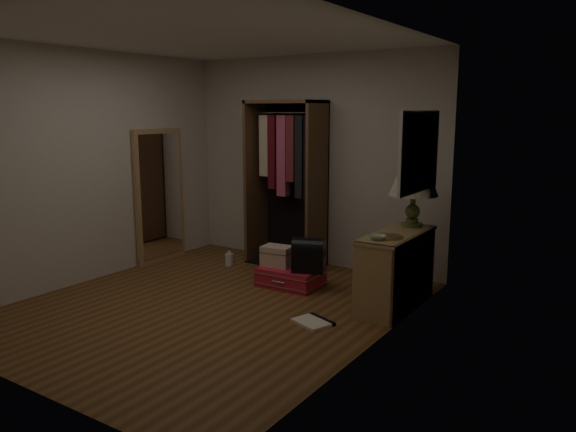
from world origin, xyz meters
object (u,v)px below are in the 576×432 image
object	(u,v)px
pink_suitcase	(291,276)
white_jug	(229,259)
floor_mirror	(160,196)
train_case	(277,256)
table_lamp	(414,182)
open_wardrobe	(289,169)
black_bag	(309,254)
console_bookshelf	(397,268)

from	to	relation	value
pink_suitcase	white_jug	distance (m)	1.14
floor_mirror	train_case	bearing A→B (deg)	-0.66
train_case	table_lamp	size ratio (longest dim) A/B	0.57
open_wardrobe	floor_mirror	size ratio (longest dim) A/B	1.21
floor_mirror	train_case	world-z (taller)	floor_mirror
black_bag	open_wardrobe	bearing A→B (deg)	113.16
pink_suitcase	black_bag	xyz separation A→B (m)	(0.25, -0.02, 0.30)
open_wardrobe	black_bag	size ratio (longest dim) A/B	5.10
white_jug	pink_suitcase	bearing A→B (deg)	-14.04
floor_mirror	pink_suitcase	size ratio (longest dim) A/B	2.44
floor_mirror	table_lamp	world-z (taller)	floor_mirror
floor_mirror	black_bag	world-z (taller)	floor_mirror
table_lamp	white_jug	bearing A→B (deg)	-177.10
white_jug	open_wardrobe	bearing A→B (deg)	40.32
train_case	black_bag	size ratio (longest dim) A/B	0.89
pink_suitcase	white_jug	size ratio (longest dim) A/B	3.78
console_bookshelf	open_wardrobe	bearing A→B (deg)	157.59
console_bookshelf	open_wardrobe	distance (m)	2.07
open_wardrobe	train_case	bearing A→B (deg)	-65.71
floor_mirror	black_bag	size ratio (longest dim) A/B	4.23
floor_mirror	white_jug	distance (m)	1.22
open_wardrobe	white_jug	size ratio (longest dim) A/B	11.14
console_bookshelf	pink_suitcase	world-z (taller)	console_bookshelf
console_bookshelf	black_bag	distance (m)	0.99
pink_suitcase	black_bag	bearing A→B (deg)	-6.68
pink_suitcase	table_lamp	size ratio (longest dim) A/B	1.11
black_bag	table_lamp	world-z (taller)	table_lamp
pink_suitcase	train_case	size ratio (longest dim) A/B	1.94
train_case	white_jug	xyz separation A→B (m)	(-0.94, 0.30, -0.25)
console_bookshelf	floor_mirror	world-z (taller)	floor_mirror
open_wardrobe	white_jug	distance (m)	1.36
console_bookshelf	floor_mirror	distance (m)	3.27
open_wardrobe	pink_suitcase	size ratio (longest dim) A/B	2.95
train_case	white_jug	size ratio (longest dim) A/B	1.95
open_wardrobe	white_jug	xyz separation A→B (m)	(-0.58, -0.49, -1.13)
train_case	table_lamp	world-z (taller)	table_lamp
console_bookshelf	black_bag	world-z (taller)	console_bookshelf
train_case	table_lamp	xyz separation A→B (m)	(1.40, 0.42, 0.88)
console_bookshelf	floor_mirror	xyz separation A→B (m)	(-3.24, -0.05, 0.46)
train_case	open_wardrobe	bearing A→B (deg)	108.23
black_bag	white_jug	world-z (taller)	black_bag
floor_mirror	pink_suitcase	distance (m)	2.14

